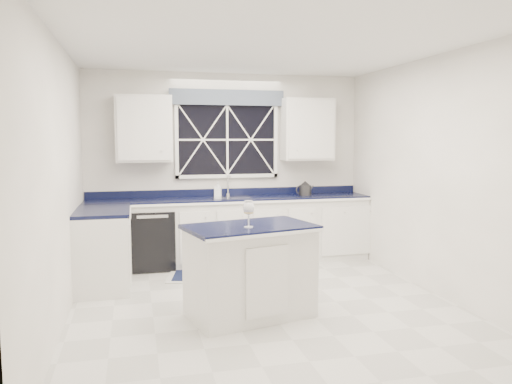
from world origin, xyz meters
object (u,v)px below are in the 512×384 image
object	(u,v)px
island	(250,271)
wine_glass	(249,209)
dishwasher	(152,238)
soap_bottle	(218,189)
faucet	(228,185)
kettle	(305,189)

from	to	relation	value
island	wine_glass	distance (m)	0.65
island	dishwasher	bearing A→B (deg)	98.84
wine_glass	soap_bottle	bearing A→B (deg)	87.37
faucet	soap_bottle	size ratio (longest dim) A/B	1.44
dishwasher	island	xyz separation A→B (m)	(0.88, -2.14, 0.05)
dishwasher	island	bearing A→B (deg)	-67.78
kettle	wine_glass	bearing A→B (deg)	-133.06
dishwasher	kettle	world-z (taller)	kettle
kettle	soap_bottle	world-z (taller)	kettle
faucet	soap_bottle	distance (m)	0.16
kettle	soap_bottle	bearing A→B (deg)	159.03
kettle	wine_glass	xyz separation A→B (m)	(-1.37, -2.26, 0.06)
faucet	soap_bottle	bearing A→B (deg)	174.87
wine_glass	faucet	bearing A→B (deg)	83.87
faucet	kettle	xyz separation A→B (m)	(1.10, -0.19, -0.06)
wine_glass	soap_bottle	distance (m)	2.47
wine_glass	soap_bottle	size ratio (longest dim) A/B	1.24
faucet	wine_glass	size ratio (longest dim) A/B	1.16
dishwasher	faucet	bearing A→B (deg)	10.02
wine_glass	dishwasher	bearing A→B (deg)	110.34
dishwasher	island	distance (m)	2.32
dishwasher	wine_glass	world-z (taller)	wine_glass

